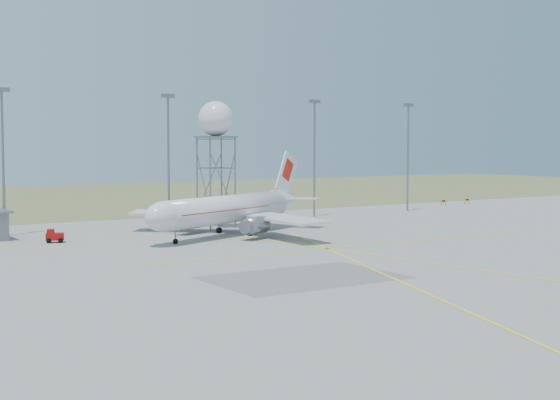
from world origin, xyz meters
TOP-DOWN VIEW (x-y plane):
  - grass_strip at (0.00, 140.00)m, footprint 400.00×120.00m
  - mast_a at (-35.00, 66.00)m, footprint 2.20×0.50m
  - mast_b at (-10.00, 66.00)m, footprint 2.20×0.50m
  - mast_c at (18.00, 66.00)m, footprint 2.20×0.50m
  - mast_d at (40.00, 66.00)m, footprint 2.20×0.50m
  - taxi_sign_near at (55.60, 72.00)m, footprint 1.60×0.17m
  - taxi_sign_far at (62.60, 72.00)m, footprint 1.60×0.17m
  - airliner_main at (-8.86, 49.10)m, footprint 32.86×30.66m
  - radar_tower at (-5.41, 59.02)m, footprint 5.31×5.31m
  - baggage_tug at (-31.55, 54.62)m, footprint 2.62×2.40m

SIDE VIEW (x-z plane):
  - grass_strip at x=0.00m, z-range 0.00..0.03m
  - baggage_tug at x=-31.55m, z-range -0.21..1.54m
  - taxi_sign_near at x=55.60m, z-range 0.29..1.49m
  - taxi_sign_far at x=62.60m, z-range 0.29..1.49m
  - airliner_main at x=-8.86m, z-range -2.27..9.44m
  - radar_tower at x=-5.41m, z-range 1.17..20.39m
  - mast_a at x=-35.00m, z-range 1.82..22.32m
  - mast_b at x=-10.00m, z-range 1.82..22.32m
  - mast_c at x=18.00m, z-range 1.82..22.32m
  - mast_d at x=40.00m, z-range 1.82..22.32m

